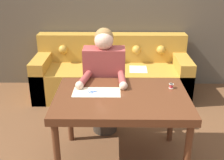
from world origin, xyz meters
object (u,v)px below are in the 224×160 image
at_px(couch, 112,74).
at_px(dining_table, 122,103).
at_px(person, 104,82).
at_px(thread_spool, 171,86).
at_px(scissors, 95,92).

bearing_deg(couch, dining_table, -86.03).
xyz_separation_m(person, thread_spool, (0.65, -0.38, 0.13)).
height_order(dining_table, person, person).
xyz_separation_m(couch, thread_spool, (0.58, -1.39, 0.44)).
bearing_deg(dining_table, scissors, 162.42).
relative_size(person, scissors, 5.90).
distance_m(dining_table, thread_spool, 0.51).
distance_m(person, thread_spool, 0.77).
height_order(person, thread_spool, person).
bearing_deg(scissors, thread_spool, 7.02).
xyz_separation_m(person, scissors, (-0.07, -0.47, 0.11)).
bearing_deg(thread_spool, person, 149.57).
xyz_separation_m(scissors, thread_spool, (0.72, 0.09, 0.02)).
distance_m(dining_table, scissors, 0.27).
bearing_deg(scissors, dining_table, -17.58).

